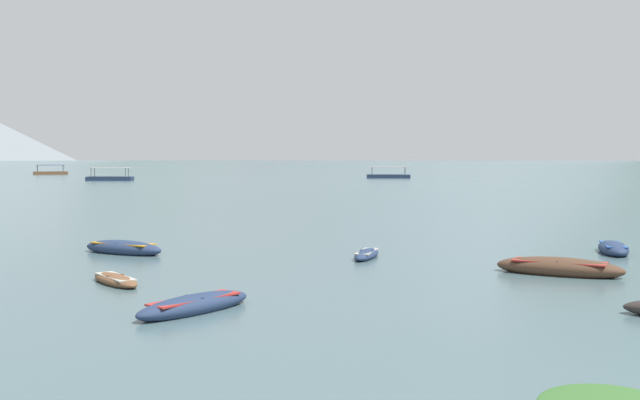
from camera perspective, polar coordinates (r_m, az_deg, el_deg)
The scene contains 13 objects.
ground_plane at distance 1506.99m, azimuth -3.47°, elevation 3.12°, with size 6000.00×6000.00×0.00m, color #476066.
mountain_2 at distance 1505.70m, azimuth -15.46°, elevation 6.46°, with size 641.50×641.50×181.56m, color #4C5B56.
mountain_3 at distance 1544.15m, azimuth 8.67°, elevation 9.72°, with size 941.93×941.93×356.63m, color slate.
mountain_4 at distance 2117.18m, azimuth 23.22°, elevation 11.03°, with size 1727.30×1727.30×598.50m, color #4C5B56.
rowboat_0 at distance 33.39m, azimuth -14.84°, elevation -3.59°, with size 4.18×3.27×0.71m.
rowboat_2 at distance 34.82m, azimuth 21.54°, elevation -3.48°, with size 2.14×3.75×0.63m.
rowboat_4 at distance 20.47m, azimuth -9.58°, elevation -7.94°, with size 3.33×3.54×0.59m.
rowboat_5 at distance 30.95m, azimuth 3.59°, elevation -4.18°, with size 1.74×3.13×0.43m.
rowboat_6 at distance 25.52m, azimuth -15.40°, elevation -5.92°, with size 2.37×2.98×0.39m.
rowboat_7 at distance 27.84m, azimuth 17.85°, elevation -4.96°, with size 4.53×3.50×0.77m.
ferry_0 at distance 192.70m, azimuth -19.94°, elevation 1.98°, with size 8.30×5.34×2.54m.
ferry_1 at distance 149.73m, azimuth 5.27°, elevation 1.85°, with size 8.99×4.23×2.54m.
ferry_2 at distance 138.52m, azimuth -15.79°, elevation 1.62°, with size 8.24×3.20×2.54m.
Camera 1 is at (-2.56, -6.98, 4.15)m, focal length 41.78 mm.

